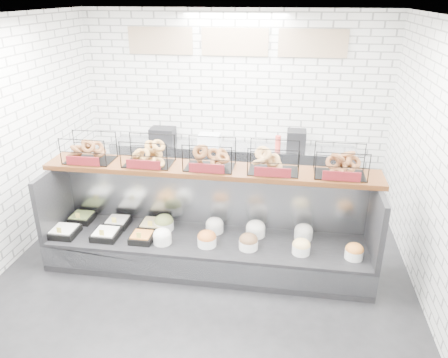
# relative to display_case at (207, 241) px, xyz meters

# --- Properties ---
(ground) EXTENTS (5.50, 5.50, 0.00)m
(ground) POSITION_rel_display_case_xyz_m (0.01, -0.34, -0.33)
(ground) COLOR black
(ground) RESTS_ON ground
(room_shell) EXTENTS (5.02, 5.51, 3.01)m
(room_shell) POSITION_rel_display_case_xyz_m (0.01, 0.26, 1.73)
(room_shell) COLOR white
(room_shell) RESTS_ON ground
(display_case) EXTENTS (4.00, 0.90, 1.20)m
(display_case) POSITION_rel_display_case_xyz_m (0.00, 0.00, 0.00)
(display_case) COLOR black
(display_case) RESTS_ON ground
(bagel_shelf) EXTENTS (4.10, 0.50, 0.40)m
(bagel_shelf) POSITION_rel_display_case_xyz_m (0.01, 0.17, 1.05)
(bagel_shelf) COLOR #3D1E0D
(bagel_shelf) RESTS_ON display_case
(prep_counter) EXTENTS (4.00, 0.60, 1.20)m
(prep_counter) POSITION_rel_display_case_xyz_m (0.01, 2.09, 0.14)
(prep_counter) COLOR #93969B
(prep_counter) RESTS_ON ground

